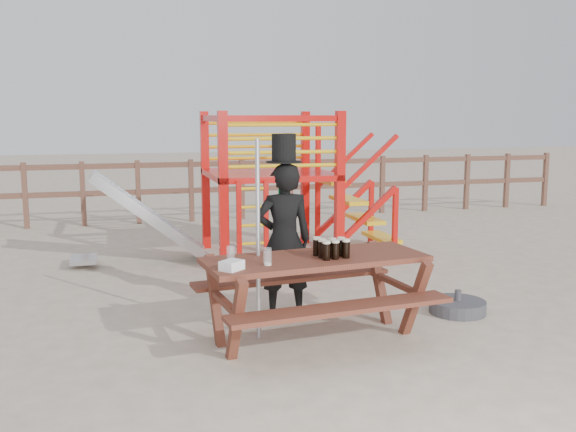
# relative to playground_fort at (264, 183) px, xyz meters

# --- Properties ---
(ground) EXTENTS (60.00, 60.00, 0.00)m
(ground) POSITION_rel_playground_fort_xyz_m (-0.12, -3.58, -1.07)
(ground) COLOR #C1AE96
(ground) RESTS_ON ground
(back_fence) EXTENTS (15.09, 0.09, 1.20)m
(back_fence) POSITION_rel_playground_fort_xyz_m (-0.12, 3.42, -0.34)
(back_fence) COLOR brown
(back_fence) RESTS_ON ground
(playground_fort) EXTENTS (4.71, 1.84, 2.10)m
(playground_fort) POSITION_rel_playground_fort_xyz_m (0.00, 0.00, 0.00)
(playground_fort) COLOR red
(playground_fort) RESTS_ON ground
(picnic_table) EXTENTS (2.15, 1.60, 0.78)m
(picnic_table) POSITION_rel_playground_fort_xyz_m (-0.37, -3.56, -0.58)
(picnic_table) COLOR brown
(picnic_table) RESTS_ON ground
(man_with_hat) EXTENTS (0.60, 0.41, 1.86)m
(man_with_hat) POSITION_rel_playground_fort_xyz_m (-0.46, -2.78, -0.24)
(man_with_hat) COLOR black
(man_with_hat) RESTS_ON ground
(metal_pole) EXTENTS (0.04, 0.04, 1.84)m
(metal_pole) POSITION_rel_playground_fort_xyz_m (-0.86, -3.36, -0.15)
(metal_pole) COLOR #B2B2B7
(metal_pole) RESTS_ON ground
(parasol_base) EXTENTS (0.58, 0.58, 0.25)m
(parasol_base) POSITION_rel_playground_fort_xyz_m (1.31, -3.20, -1.00)
(parasol_base) COLOR #3A3A3F
(parasol_base) RESTS_ON ground
(paper_bag) EXTENTS (0.23, 0.22, 0.08)m
(paper_bag) POSITION_rel_playground_fort_xyz_m (-1.20, -3.85, -0.25)
(paper_bag) COLOR white
(paper_bag) RESTS_ON picnic_table
(stout_pints) EXTENTS (0.29, 0.27, 0.17)m
(stout_pints) POSITION_rel_playground_fort_xyz_m (-0.25, -3.63, -0.21)
(stout_pints) COLOR black
(stout_pints) RESTS_ON picnic_table
(empty_glasses) EXTENTS (0.36, 0.22, 0.15)m
(empty_glasses) POSITION_rel_playground_fort_xyz_m (-1.01, -3.68, -0.22)
(empty_glasses) COLOR silver
(empty_glasses) RESTS_ON picnic_table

